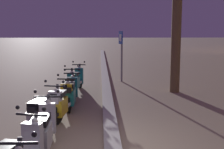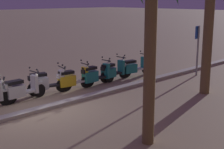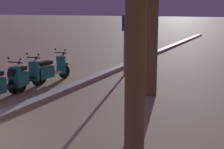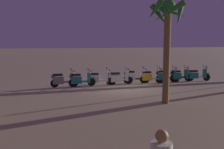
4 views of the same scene
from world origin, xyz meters
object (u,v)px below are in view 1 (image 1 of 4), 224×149
object	(u,v)px
scooter_yellow_gap_after_mid	(62,103)
crossing_sign	(121,50)
scooter_teal_tail_end	(71,87)
scooter_teal_last_in_row	(70,94)
scooter_silver_mid_rear	(45,114)
scooter_silver_lead_nearest	(44,131)
scooter_teal_second_in_line	(76,81)

from	to	relation	value
scooter_yellow_gap_after_mid	crossing_sign	world-z (taller)	crossing_sign
scooter_teal_tail_end	scooter_teal_last_in_row	world-z (taller)	same
scooter_teal_tail_end	scooter_yellow_gap_after_mid	size ratio (longest dim) A/B	0.99
scooter_silver_mid_rear	scooter_silver_lead_nearest	xyz separation A→B (m)	(1.18, 0.18, -0.01)
scooter_teal_second_in_line	scooter_teal_tail_end	bearing A→B (deg)	-2.31
scooter_silver_mid_rear	crossing_sign	xyz separation A→B (m)	(-7.08, 2.33, 1.04)
scooter_yellow_gap_after_mid	scooter_silver_lead_nearest	xyz separation A→B (m)	(2.29, -0.06, -0.00)
scooter_teal_tail_end	scooter_teal_last_in_row	xyz separation A→B (m)	(1.14, 0.10, 0.02)
scooter_silver_mid_rear	crossing_sign	world-z (taller)	crossing_sign
scooter_teal_tail_end	scooter_silver_lead_nearest	distance (m)	4.54
scooter_yellow_gap_after_mid	scooter_silver_mid_rear	size ratio (longest dim) A/B	0.99
scooter_yellow_gap_after_mid	scooter_silver_lead_nearest	world-z (taller)	same
scooter_silver_lead_nearest	crossing_sign	distance (m)	8.60
scooter_teal_second_in_line	scooter_teal_last_in_row	world-z (taller)	same
scooter_silver_lead_nearest	scooter_teal_tail_end	bearing A→B (deg)	178.76
scooter_teal_second_in_line	scooter_silver_mid_rear	bearing A→B (deg)	-4.07
scooter_silver_lead_nearest	scooter_teal_second_in_line	bearing A→B (deg)	178.51
scooter_yellow_gap_after_mid	scooter_silver_mid_rear	world-z (taller)	same
scooter_teal_second_in_line	scooter_silver_lead_nearest	bearing A→B (deg)	-1.49
scooter_teal_last_in_row	scooter_yellow_gap_after_mid	distance (m)	1.12
scooter_teal_last_in_row	scooter_silver_lead_nearest	world-z (taller)	same
scooter_yellow_gap_after_mid	scooter_teal_tail_end	bearing A→B (deg)	179.09
scooter_teal_second_in_line	scooter_teal_tail_end	distance (m)	1.42
scooter_teal_last_in_row	scooter_silver_mid_rear	size ratio (longest dim) A/B	1.04
scooter_teal_last_in_row	crossing_sign	bearing A→B (deg)	158.15
scooter_teal_tail_end	crossing_sign	xyz separation A→B (m)	(-3.72, 2.04, 1.06)
scooter_teal_last_in_row	scooter_silver_lead_nearest	size ratio (longest dim) A/B	1.08
scooter_teal_second_in_line	scooter_silver_mid_rear	world-z (taller)	same
scooter_silver_lead_nearest	crossing_sign	bearing A→B (deg)	165.47
scooter_teal_second_in_line	scooter_yellow_gap_after_mid	xyz separation A→B (m)	(3.67, -0.09, 0.01)
scooter_silver_lead_nearest	scooter_silver_mid_rear	bearing A→B (deg)	-171.07
scooter_teal_tail_end	scooter_teal_last_in_row	distance (m)	1.14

